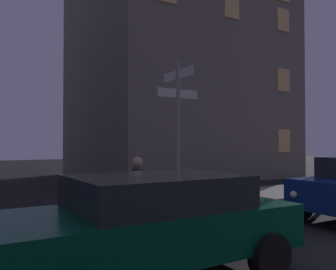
# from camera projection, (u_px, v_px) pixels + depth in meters

# --- Properties ---
(sidewalk_kerb) EXTENTS (40.00, 2.55, 0.14)m
(sidewalk_kerb) POSITION_uv_depth(u_px,v_px,m) (192.00, 202.00, 10.96)
(sidewalk_kerb) COLOR gray
(sidewalk_kerb) RESTS_ON ground_plane
(signpost) EXTENTS (1.27, 1.38, 3.95)m
(signpost) POSITION_uv_depth(u_px,v_px,m) (178.00, 122.00, 9.69)
(signpost) COLOR gray
(signpost) RESTS_ON sidewalk_kerb
(car_near_left) EXTENTS (4.36, 2.12, 1.42)m
(car_near_left) POSITION_uv_depth(u_px,v_px,m) (150.00, 221.00, 5.03)
(car_near_left) COLOR #05472D
(car_near_left) RESTS_ON ground_plane
(cyclist) EXTENTS (1.82, 0.35, 1.61)m
(cyclist) POSITION_uv_depth(u_px,v_px,m) (139.00, 200.00, 7.08)
(cyclist) COLOR black
(cyclist) RESTS_ON ground_plane
(building_right_block) EXTENTS (10.86, 9.13, 12.65)m
(building_right_block) POSITION_uv_depth(u_px,v_px,m) (179.00, 67.00, 20.95)
(building_right_block) COLOR slate
(building_right_block) RESTS_ON ground_plane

